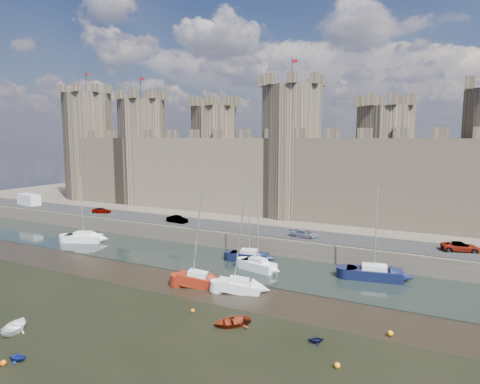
{
  "coord_description": "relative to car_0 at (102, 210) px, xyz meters",
  "views": [
    {
      "loc": [
        29.54,
        -24.24,
        16.72
      ],
      "look_at": [
        5.36,
        22.0,
        9.98
      ],
      "focal_mm": 32.0,
      "sensor_mm": 36.0,
      "label": 1
    }
  ],
  "objects": [
    {
      "name": "ground",
      "position": [
        29.92,
        -33.55,
        -3.08
      ],
      "size": [
        160.0,
        160.0,
        0.0
      ],
      "primitive_type": "plane",
      "color": "black",
      "rests_on": "ground"
    },
    {
      "name": "seaweed_patch",
      "position": [
        29.92,
        -39.55,
        -3.08
      ],
      "size": [
        70.0,
        34.0,
        0.01
      ],
      "primitive_type": "cube",
      "color": "black",
      "rests_on": "ground"
    },
    {
      "name": "water_channel",
      "position": [
        29.92,
        -9.55,
        -3.04
      ],
      "size": [
        160.0,
        12.0,
        0.08
      ],
      "primitive_type": "cube",
      "color": "black",
      "rests_on": "ground"
    },
    {
      "name": "quay",
      "position": [
        29.92,
        26.45,
        -1.83
      ],
      "size": [
        160.0,
        60.0,
        2.5
      ],
      "primitive_type": "cube",
      "color": "#4C443A",
      "rests_on": "ground"
    },
    {
      "name": "road",
      "position": [
        29.92,
        0.45,
        -0.53
      ],
      "size": [
        160.0,
        7.0,
        0.1
      ],
      "primitive_type": "cube",
      "color": "black",
      "rests_on": "quay"
    },
    {
      "name": "castle",
      "position": [
        29.29,
        14.45,
        8.59
      ],
      "size": [
        108.5,
        11.0,
        29.0
      ],
      "color": "#42382B",
      "rests_on": "quay"
    },
    {
      "name": "car_0",
      "position": [
        0.0,
        0.0,
        0.0
      ],
      "size": [
        3.68,
        2.45,
        1.16
      ],
      "primitive_type": "imported",
      "rotation": [
        0.0,
        0.0,
        1.92
      ],
      "color": "gray",
      "rests_on": "quay"
    },
    {
      "name": "car_1",
      "position": [
        17.86,
        -0.77,
        0.04
      ],
      "size": [
        3.91,
        1.68,
        1.25
      ],
      "primitive_type": "imported",
      "rotation": [
        0.0,
        0.0,
        1.48
      ],
      "color": "gray",
      "rests_on": "quay"
    },
    {
      "name": "car_2",
      "position": [
        40.18,
        -1.14,
        -0.0
      ],
      "size": [
        4.15,
        2.05,
        1.16
      ],
      "primitive_type": "imported",
      "rotation": [
        0.0,
        0.0,
        1.46
      ],
      "color": "gray",
      "rests_on": "quay"
    },
    {
      "name": "car_3",
      "position": [
        59.82,
        0.91,
        0.05
      ],
      "size": [
        4.94,
        3.24,
        1.26
      ],
      "primitive_type": "imported",
      "rotation": [
        0.0,
        0.0,
        1.84
      ],
      "color": "gray",
      "rests_on": "quay"
    },
    {
      "name": "van",
      "position": [
        -20.48,
        -0.05,
        0.61
      ],
      "size": [
        5.71,
        2.88,
        2.39
      ],
      "primitive_type": "cube",
      "rotation": [
        0.0,
        0.0,
        -0.13
      ],
      "color": "silver",
      "rests_on": "quay"
    },
    {
      "name": "sailboat_0",
      "position": [
        6.44,
        -10.32,
        -2.27
      ],
      "size": [
        6.03,
        4.3,
        10.52
      ],
      "rotation": [
        0.0,
        0.0,
        0.42
      ],
      "color": "white",
      "rests_on": "ground"
    },
    {
      "name": "sailboat_1",
      "position": [
        34.62,
        -7.58,
        -2.28
      ],
      "size": [
        5.37,
        2.91,
        10.2
      ],
      "rotation": [
        0.0,
        0.0,
        0.19
      ],
      "color": "black",
      "rests_on": "ground"
    },
    {
      "name": "sailboat_2",
      "position": [
        37.38,
        -10.73,
        -2.27
      ],
      "size": [
        5.02,
        2.84,
        10.21
      ],
      "rotation": [
        0.0,
        0.0,
        -0.22
      ],
      "color": "white",
      "rests_on": "ground"
    },
    {
      "name": "sailboat_3",
      "position": [
        50.95,
        -7.42,
        -2.24
      ],
      "size": [
        6.63,
        3.59,
        11.02
      ],
      "rotation": [
        0.0,
        0.0,
        0.19
      ],
      "color": "black",
      "rests_on": "ground"
    },
    {
      "name": "sailboat_4",
      "position": [
        33.78,
        -18.89,
        -2.29
      ],
      "size": [
        5.06,
        3.15,
        11.06
      ],
      "rotation": [
        0.0,
        0.0,
        0.3
      ],
      "color": "maroon",
      "rests_on": "ground"
    },
    {
      "name": "sailboat_5",
      "position": [
        38.74,
        -18.36,
        -2.35
      ],
      "size": [
        5.03,
        3.22,
        10.14
      ],
      "rotation": [
        0.0,
        0.0,
        0.32
      ],
      "color": "silver",
      "rests_on": "ground"
    },
    {
      "name": "dinghy_1",
      "position": [
        30.74,
        -38.82,
        -2.71
      ],
      "size": [
        1.74,
        1.63,
        0.74
      ],
      "primitive_type": "imported",
      "rotation": [
        1.57,
        0.0,
        1.93
      ],
      "color": "navy",
      "rests_on": "ground"
    },
    {
      "name": "dinghy_2",
      "position": [
        25.7,
        -35.47,
        -2.74
      ],
      "size": [
        3.75,
        4.07,
        0.69
      ],
      "primitive_type": "imported",
      "rotation": [
        1.57,
        0.0,
        3.69
      ],
      "color": "white",
      "rests_on": "ground"
    },
    {
      "name": "dinghy_4",
      "position": [
        42.02,
        -26.04,
        -2.73
      ],
      "size": [
        4.09,
        4.14,
        0.7
      ],
      "primitive_type": "imported",
      "rotation": [
        1.57,
        0.0,
        5.53
      ],
      "color": "maroon",
      "rests_on": "ground"
    },
    {
      "name": "dinghy_7",
      "position": [
        49.68,
        -25.69,
        -2.74
      ],
      "size": [
        1.69,
        1.62,
        0.69
      ],
      "primitive_type": "imported",
      "rotation": [
        1.57,
        0.0,
        2.06
      ],
      "color": "black",
      "rests_on": "ground"
    },
    {
      "name": "buoy_1",
      "position": [
        37.34,
        -25.24,
        -2.88
      ],
      "size": [
        0.41,
        0.41,
        0.41
      ],
      "primitive_type": "sphere",
      "color": "orange",
      "rests_on": "ground"
    },
    {
      "name": "buoy_2",
      "position": [
        30.34,
        -39.7,
        -2.86
      ],
      "size": [
        0.45,
        0.45,
        0.45
      ],
      "primitive_type": "sphere",
      "color": "#DC5C09",
      "rests_on": "ground"
    },
    {
      "name": "buoy_3",
      "position": [
        54.85,
        -21.55,
        -2.83
      ],
      "size": [
        0.5,
        0.5,
        0.5
      ],
      "primitive_type": "sphere",
      "color": "orange",
      "rests_on": "ground"
    },
    {
      "name": "buoy_5",
      "position": [
        52.2,
        -28.65,
        -2.85
      ],
      "size": [
        0.46,
        0.46,
        0.46
      ],
      "primitive_type": "sphere",
      "color": "orange",
      "rests_on": "ground"
    }
  ]
}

